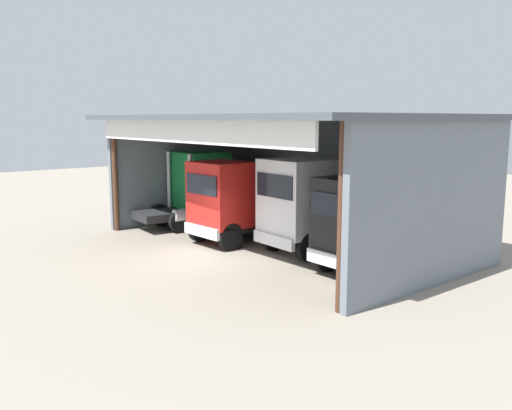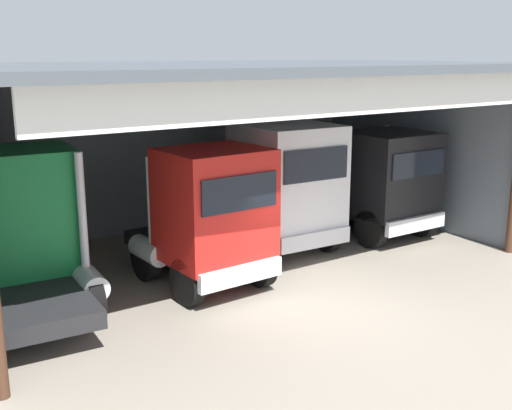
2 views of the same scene
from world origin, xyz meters
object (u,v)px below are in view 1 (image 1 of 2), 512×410
object	(u,v)px
truck_white_center_bay	(305,203)
truck_black_right_bay	(365,224)
truck_green_center_left_bay	(196,188)
oil_drum	(280,215)
tool_cart	(244,210)
truck_red_left_bay	(227,201)

from	to	relation	value
truck_white_center_bay	truck_black_right_bay	bearing A→B (deg)	174.04
truck_green_center_left_bay	truck_white_center_bay	world-z (taller)	truck_white_center_bay
oil_drum	tool_cart	bearing A→B (deg)	-159.10
oil_drum	tool_cart	world-z (taller)	tool_cart
truck_red_left_bay	oil_drum	bearing A→B (deg)	-70.84
truck_white_center_bay	oil_drum	bearing A→B (deg)	-29.87
truck_red_left_bay	truck_white_center_bay	size ratio (longest dim) A/B	0.97
truck_green_center_left_bay	tool_cart	xyz separation A→B (m)	(0.26, 2.72, -1.36)
truck_green_center_left_bay	truck_red_left_bay	bearing A→B (deg)	-10.69
truck_green_center_left_bay	tool_cart	size ratio (longest dim) A/B	4.58
truck_black_right_bay	tool_cart	size ratio (longest dim) A/B	4.57
truck_red_left_bay	truck_white_center_bay	bearing A→B (deg)	-159.93
oil_drum	tool_cart	distance (m)	2.10
truck_black_right_bay	oil_drum	distance (m)	9.30
tool_cart	oil_drum	bearing A→B (deg)	20.90
truck_white_center_bay	truck_green_center_left_bay	bearing A→B (deg)	4.69
oil_drum	truck_green_center_left_bay	bearing A→B (deg)	-122.71
truck_white_center_bay	truck_red_left_bay	bearing A→B (deg)	25.09
truck_white_center_bay	oil_drum	xyz separation A→B (m)	(-5.03, 3.21, -1.53)
truck_white_center_bay	tool_cart	distance (m)	7.56
tool_cart	truck_black_right_bay	bearing A→B (deg)	-15.95
truck_green_center_left_bay	oil_drum	size ratio (longest dim) A/B	5.28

